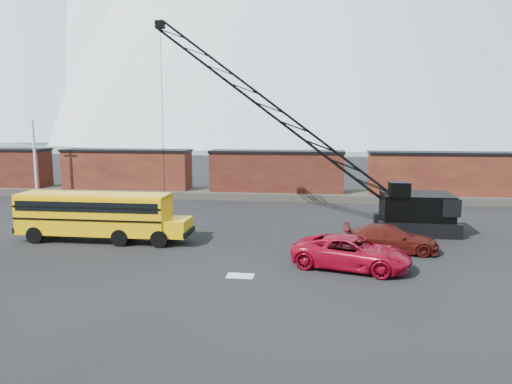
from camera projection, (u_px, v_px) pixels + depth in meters
The scene contains 11 objects.
ground at pixel (243, 255), 29.80m from camera, with size 160.00×160.00×0.00m, color black.
gravel_berm at pixel (276, 194), 51.32m from camera, with size 120.00×5.00×0.70m, color #4E4940.
boxcar_west_near at pixel (127, 169), 53.06m from camera, with size 13.70×3.10×4.17m.
boxcar_mid at pixel (277, 171), 50.97m from camera, with size 13.70×3.10×4.17m.
boxcar_east_near at pixel (439, 173), 48.89m from camera, with size 13.70×3.10×4.17m.
utility_pole at pixel (35, 158), 49.98m from camera, with size 1.40×0.24×8.00m.
snow_patch at pixel (240, 276), 25.81m from camera, with size 1.40×0.90×0.02m, color silver.
school_bus at pixel (99, 215), 32.96m from camera, with size 11.65×2.65×3.19m.
red_pickup at pixel (351, 253), 27.01m from camera, with size 2.93×6.36×1.77m, color #A40720.
maroon_suv at pixel (390, 239), 30.37m from camera, with size 2.31×5.69×1.65m, color #4D120D.
crawler_crane at pixel (280, 115), 36.94m from camera, with size 22.45×4.51×15.68m.
Camera 1 is at (4.60, -28.58, 8.06)m, focal length 35.00 mm.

